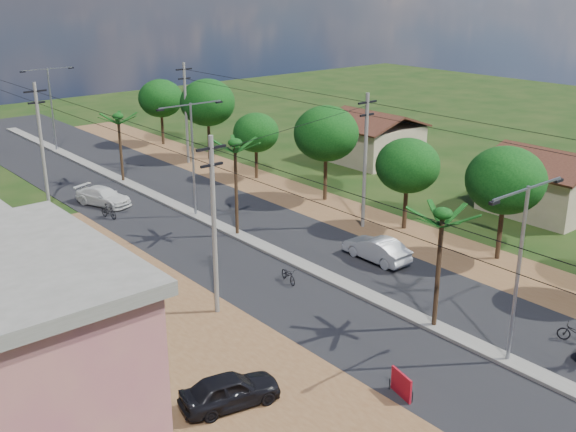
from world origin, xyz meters
name	(u,v)px	position (x,y,z in m)	size (l,w,h in m)	color
ground	(507,362)	(0.00, 0.00, 0.00)	(160.00, 160.00, 0.00)	black
road	(287,259)	(0.00, 15.00, 0.02)	(12.00, 110.00, 0.04)	black
median	(256,243)	(0.00, 18.00, 0.09)	(1.00, 90.00, 0.18)	#605E56
dirt_lot_west	(104,410)	(-15.00, 8.00, 0.02)	(18.00, 46.00, 0.04)	brown
dirt_shoulder_east	(384,227)	(8.50, 15.00, 0.01)	(5.00, 90.00, 0.03)	brown
house_east_near	(548,179)	(20.00, 10.00, 2.39)	(7.60, 7.50, 4.60)	tan
house_east_far	(372,135)	(21.00, 28.00, 2.39)	(7.60, 7.50, 4.60)	tan
tree_east_c	(506,180)	(9.70, 7.00, 4.86)	(4.60, 4.60, 6.83)	black
tree_east_d	(408,166)	(9.40, 14.00, 4.34)	(4.20, 4.20, 6.13)	black
tree_east_e	(326,134)	(9.60, 22.00, 5.09)	(4.80, 4.80, 7.14)	black
tree_east_f	(256,133)	(9.20, 30.00, 3.89)	(3.80, 3.80, 5.52)	black
tree_east_g	(208,103)	(9.80, 38.00, 5.24)	(5.00, 5.00, 7.38)	black
tree_east_h	(161,98)	(9.50, 46.00, 4.64)	(4.40, 4.40, 6.52)	black
palm_median_near	(442,219)	(0.00, 4.00, 5.54)	(2.00, 2.00, 6.15)	black
palm_median_mid	(235,147)	(0.00, 20.00, 5.90)	(2.00, 2.00, 6.55)	black
palm_median_far	(118,119)	(0.00, 36.00, 5.26)	(2.00, 2.00, 5.85)	black
streetlight_near	(519,261)	(0.00, 0.00, 4.79)	(5.10, 0.18, 8.00)	gray
streetlight_mid	(193,150)	(0.00, 25.00, 4.79)	(5.10, 0.18, 8.00)	gray
streetlight_far	(51,102)	(0.00, 50.00, 4.79)	(5.10, 0.18, 8.00)	gray
utility_pole_w_b	(214,223)	(-7.00, 12.00, 4.76)	(1.60, 0.24, 9.00)	#605E56
utility_pole_w_c	(41,142)	(-7.00, 34.00, 4.76)	(1.60, 0.24, 9.00)	#605E56
utility_pole_e_b	(365,158)	(7.50, 16.00, 4.76)	(1.60, 0.24, 9.00)	#605E56
utility_pole_e_c	(186,111)	(7.50, 38.00, 4.76)	(1.60, 0.24, 9.00)	#605E56
car_silver_mid	(377,250)	(3.92, 11.40, 0.71)	(1.51, 4.33, 1.43)	#A5A9AD
car_white_far	(103,197)	(-3.86, 31.44, 0.65)	(1.82, 4.48, 1.30)	silver
car_parked_dark	(230,391)	(-11.05, 5.12, 0.67)	(1.59, 3.96, 1.35)	black
moto_rider_west_a	(288,275)	(-2.03, 12.39, 0.43)	(0.57, 1.62, 0.85)	black
moto_rider_west_b	(109,212)	(-4.89, 28.47, 0.49)	(0.47, 1.65, 0.99)	black
roadside_sign	(401,385)	(-5.50, 1.27, 0.54)	(0.40, 1.28, 1.08)	maroon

